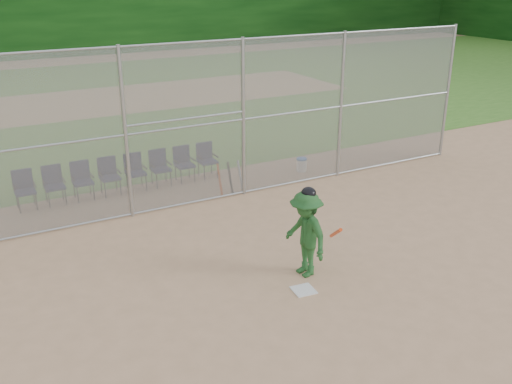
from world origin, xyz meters
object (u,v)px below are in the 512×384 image
home_plate (304,290)px  chair_0 (25,191)px  water_cooler (302,165)px  batter_at_plate (306,233)px

home_plate → chair_0: chair_0 is taller
home_plate → chair_0: bearing=121.0°
water_cooler → chair_0: chair_0 is taller
home_plate → batter_at_plate: batter_at_plate is taller
batter_at_plate → chair_0: (-4.23, 5.93, -0.39)m
batter_at_plate → home_plate: bearing=-124.3°
batter_at_plate → chair_0: size_ratio=1.86×
batter_at_plate → chair_0: bearing=125.5°
home_plate → batter_at_plate: size_ratio=0.22×
home_plate → batter_at_plate: 1.06m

